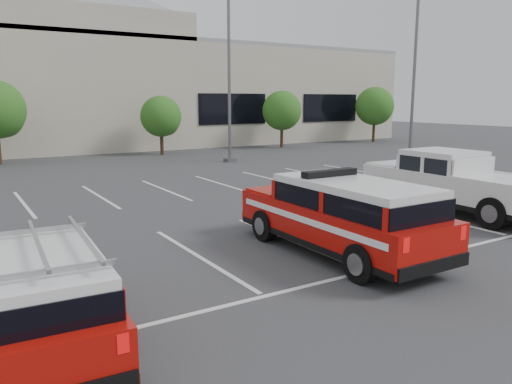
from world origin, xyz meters
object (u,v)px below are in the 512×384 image
(tree_mid_right, at_px, (162,118))
(tree_far_right, at_px, (375,107))
(fire_chief_suv, at_px, (341,221))
(tree_right, at_px, (283,112))
(ladder_suv, at_px, (41,304))
(light_pole_right, at_px, (414,74))
(light_pole_mid, at_px, (229,74))
(white_pickup, at_px, (454,188))
(convention_building, at_px, (56,87))

(tree_mid_right, relative_size, tree_far_right, 0.82)
(tree_far_right, bearing_deg, fire_chief_suv, -136.35)
(tree_right, relative_size, ladder_suv, 0.96)
(tree_mid_right, xyz_separation_m, tree_right, (10.00, 0.00, 0.27))
(tree_mid_right, bearing_deg, light_pole_right, -47.83)
(light_pole_mid, bearing_deg, fire_chief_suv, -110.74)
(light_pole_right, height_order, white_pickup, light_pole_right)
(convention_building, relative_size, white_pickup, 9.08)
(white_pickup, bearing_deg, ladder_suv, -166.80)
(convention_building, distance_m, tree_far_right, 26.83)
(tree_mid_right, height_order, white_pickup, tree_mid_right)
(tree_right, xyz_separation_m, light_pole_right, (0.91, -12.05, 2.41))
(ladder_suv, bearing_deg, light_pole_mid, 57.61)
(light_pole_mid, distance_m, fire_chief_suv, 19.27)
(tree_far_right, xyz_separation_m, fire_chief_suv, (-24.74, -23.60, -2.22))
(convention_building, bearing_deg, white_pickup, -78.31)
(tree_mid_right, relative_size, light_pole_right, 0.39)
(convention_building, xyz_separation_m, ladder_suv, (-6.80, -34.63, -4.01))
(convention_building, xyz_separation_m, tree_right, (14.91, -9.82, -1.95))
(ladder_suv, bearing_deg, tree_right, 52.39)
(light_pole_right, xyz_separation_m, white_pickup, (-9.24, -9.96, -4.38))
(tree_right, relative_size, fire_chief_suv, 0.77)
(light_pole_right, distance_m, fire_chief_suv, 19.93)
(tree_mid_right, distance_m, tree_far_right, 20.01)
(tree_right, xyz_separation_m, ladder_suv, (-21.71, -24.81, -2.06))
(convention_building, height_order, fire_chief_suv, convention_building)
(tree_right, relative_size, light_pole_mid, 0.43)
(ladder_suv, bearing_deg, tree_far_right, 41.62)
(tree_far_right, distance_m, white_pickup, 28.73)
(convention_building, xyz_separation_m, light_pole_right, (15.82, -21.86, 0.47))
(tree_mid_right, relative_size, white_pickup, 0.60)
(light_pole_mid, bearing_deg, white_pickup, -90.84)
(tree_far_right, relative_size, white_pickup, 0.73)
(tree_right, height_order, white_pickup, tree_right)
(light_pole_right, bearing_deg, tree_mid_right, 132.17)
(ladder_suv, bearing_deg, fire_chief_suv, 13.45)
(tree_far_right, relative_size, light_pole_mid, 0.47)
(convention_building, distance_m, ladder_suv, 35.52)
(fire_chief_suv, bearing_deg, tree_right, 58.38)
(white_pickup, bearing_deg, tree_mid_right, 95.73)
(tree_far_right, bearing_deg, light_pole_right, -127.04)
(tree_right, xyz_separation_m, light_pole_mid, (-8.09, -6.05, 2.41))
(tree_mid_right, xyz_separation_m, tree_far_right, (20.00, 0.00, 0.54))
(convention_building, xyz_separation_m, light_pole_mid, (6.82, -15.86, 0.47))
(fire_chief_suv, bearing_deg, tree_far_right, 44.01)
(tree_far_right, height_order, light_pole_mid, light_pole_mid)
(tree_right, bearing_deg, tree_far_right, 0.00)
(tree_right, bearing_deg, convention_building, 146.63)
(tree_right, distance_m, tree_far_right, 10.00)
(convention_building, height_order, tree_far_right, convention_building)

